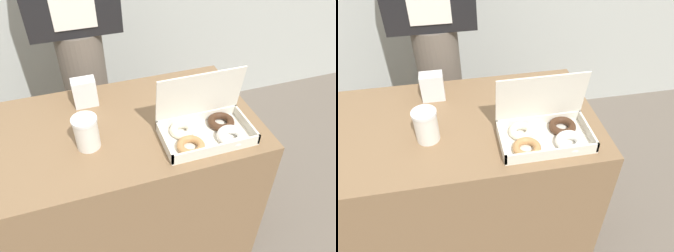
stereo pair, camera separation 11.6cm
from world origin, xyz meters
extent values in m
plane|color=#665B51|center=(0.00, 0.00, 0.00)|extent=(14.00, 14.00, 0.00)
cube|color=brown|center=(0.00, 0.00, 0.38)|extent=(1.13, 0.61, 0.75)
cube|color=silver|center=(0.32, -0.17, 0.76)|extent=(0.33, 0.19, 0.01)
cube|color=silver|center=(0.16, -0.17, 0.78)|extent=(0.01, 0.19, 0.04)
cube|color=silver|center=(0.48, -0.17, 0.78)|extent=(0.01, 0.19, 0.04)
cube|color=silver|center=(0.32, -0.26, 0.78)|extent=(0.33, 0.01, 0.04)
cube|color=silver|center=(0.32, -0.08, 0.78)|extent=(0.33, 0.01, 0.04)
cube|color=silver|center=(0.32, -0.09, 0.89)|extent=(0.33, 0.04, 0.19)
torus|color=#B27F4C|center=(0.24, -0.21, 0.77)|extent=(0.12, 0.12, 0.03)
torus|color=silver|center=(0.24, -0.12, 0.77)|extent=(0.12, 0.12, 0.03)
torus|color=white|center=(0.40, -0.21, 0.78)|extent=(0.12, 0.12, 0.03)
torus|color=#422819|center=(0.40, -0.12, 0.77)|extent=(0.14, 0.14, 0.03)
cylinder|color=silver|center=(-0.10, -0.08, 0.81)|extent=(0.08, 0.08, 0.11)
cylinder|color=white|center=(-0.10, -0.08, 0.87)|extent=(0.09, 0.09, 0.01)
cube|color=silver|center=(-0.07, 0.18, 0.81)|extent=(0.09, 0.06, 0.12)
cylinder|color=#665B51|center=(-0.05, 0.54, 0.46)|extent=(0.23, 0.23, 0.92)
camera|label=1|loc=(-0.09, -0.98, 1.57)|focal=35.00mm
camera|label=2|loc=(0.02, -1.00, 1.57)|focal=35.00mm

